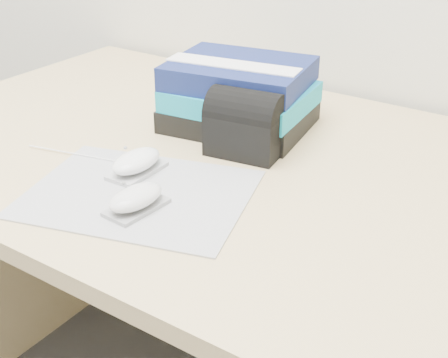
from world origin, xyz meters
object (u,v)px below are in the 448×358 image
Objects in this scene: desk at (308,275)px; pouch at (246,123)px; mouse_rear at (136,163)px; mouse_front at (136,199)px; book_stack at (240,95)px.

desk is 0.32m from pouch.
mouse_rear is at bearing -121.02° from pouch.
mouse_rear is at bearing -137.47° from desk.
mouse_rear is 1.03× the size of mouse_front.
desk is 15.82× the size of mouse_rear.
pouch is (0.07, -0.10, -0.01)m from book_stack.
pouch is at bearing 84.76° from mouse_front.
book_stack is at bearing 127.82° from pouch.
book_stack reaches higher than mouse_front.
book_stack is at bearing 84.05° from mouse_rear.
mouse_front is at bearing -81.92° from book_stack.
mouse_front is at bearing -95.24° from pouch.
pouch is (-0.12, -0.04, 0.29)m from desk.
book_stack is (-0.05, 0.36, 0.04)m from mouse_front.
desk is 0.36m from book_stack.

